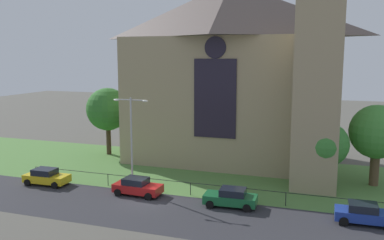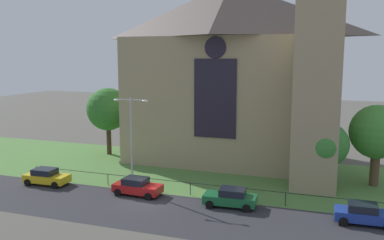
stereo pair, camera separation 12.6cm
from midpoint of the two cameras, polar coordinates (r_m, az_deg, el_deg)
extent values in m
plane|color=#56544C|center=(44.77, -0.67, -6.82)|extent=(160.00, 160.00, 0.00)
cube|color=#2D2D33|center=(34.26, -7.59, -11.84)|extent=(120.00, 8.00, 0.01)
cube|color=#517F3D|center=(42.96, -1.57, -7.48)|extent=(120.00, 20.00, 0.01)
cube|color=tan|center=(48.36, 5.02, 2.76)|extent=(22.00, 12.00, 14.00)
pyramid|color=#594C47|center=(48.36, 5.18, 14.63)|extent=(22.00, 12.00, 6.00)
cube|color=black|center=(42.47, 3.05, 2.91)|extent=(4.40, 0.16, 8.00)
cylinder|color=black|center=(42.26, 3.11, 9.81)|extent=(2.20, 0.15, 2.20)
cube|color=tan|center=(38.83, 16.61, 3.94)|extent=(4.00, 4.00, 18.00)
cylinder|color=black|center=(36.74, -0.30, -8.52)|extent=(32.54, 0.05, 0.05)
cylinder|color=black|center=(44.77, -20.50, -6.65)|extent=(0.07, 0.07, 1.10)
cylinder|color=black|center=(40.21, -11.42, -7.99)|extent=(0.06, 0.07, 1.10)
cylinder|color=black|center=(36.90, -0.30, -9.34)|extent=(0.07, 0.07, 1.10)
cylinder|color=black|center=(35.20, 12.51, -10.46)|extent=(0.07, 0.07, 1.10)
cylinder|color=brown|center=(42.83, 23.45, -6.04)|extent=(0.84, 0.84, 3.22)
sphere|color=#428C38|center=(42.13, 23.73, -1.46)|extent=(4.97, 4.97, 4.97)
cylinder|color=brown|center=(39.89, 17.51, -7.16)|extent=(0.48, 0.48, 2.71)
sphere|color=#387F33|center=(39.23, 17.70, -3.16)|extent=(3.96, 3.96, 3.96)
cylinder|color=#423021|center=(52.51, -11.31, -2.62)|extent=(0.58, 0.58, 3.64)
sphere|color=#2D6B28|center=(51.91, -11.44, 1.45)|extent=(5.17, 5.17, 5.17)
cylinder|color=#B2B2B7|center=(38.02, -8.30, -3.24)|extent=(0.16, 0.16, 8.34)
cylinder|color=#B2B2B7|center=(37.73, -9.38, 2.75)|extent=(1.40, 0.10, 0.10)
cylinder|color=#B2B2B7|center=(37.09, -7.47, 2.69)|extent=(1.40, 0.10, 0.10)
ellipsoid|color=white|center=(38.07, -10.30, 2.70)|extent=(0.57, 0.26, 0.20)
ellipsoid|color=white|center=(36.79, -6.49, 2.58)|extent=(0.57, 0.26, 0.20)
cube|color=gold|center=(42.07, -19.19, -7.47)|extent=(4.26, 1.96, 0.70)
cube|color=black|center=(42.02, -19.45, -6.62)|extent=(2.06, 1.67, 0.55)
cylinder|color=black|center=(42.04, -16.81, -7.78)|extent=(0.65, 0.24, 0.64)
cylinder|color=black|center=(40.62, -18.22, -8.43)|extent=(0.65, 0.24, 0.64)
cylinder|color=black|center=(43.70, -20.05, -7.31)|extent=(0.65, 0.24, 0.64)
cylinder|color=black|center=(42.34, -21.51, -7.91)|extent=(0.65, 0.24, 0.64)
cube|color=#B21919|center=(37.24, -7.46, -9.15)|extent=(4.26, 1.94, 0.70)
cube|color=black|center=(37.14, -7.75, -8.20)|extent=(2.05, 1.67, 0.55)
cylinder|color=black|center=(37.44, -4.78, -9.47)|extent=(0.65, 0.24, 0.64)
cylinder|color=black|center=(35.92, -6.04, -10.29)|extent=(0.65, 0.24, 0.64)
cylinder|color=black|center=(38.76, -8.75, -8.91)|extent=(0.65, 0.24, 0.64)
cylinder|color=black|center=(37.28, -10.13, -9.66)|extent=(0.65, 0.24, 0.64)
cube|color=#196033|center=(34.38, 5.12, -10.65)|extent=(4.28, 2.00, 0.70)
cube|color=black|center=(34.15, 5.47, -9.68)|extent=(2.08, 1.70, 0.55)
cylinder|color=black|center=(33.95, 2.33, -11.40)|extent=(0.65, 0.25, 0.64)
cylinder|color=black|center=(35.60, 3.03, -10.43)|extent=(0.65, 0.25, 0.64)
cylinder|color=black|center=(33.42, 7.33, -11.80)|extent=(0.65, 0.25, 0.64)
cylinder|color=black|center=(35.09, 7.80, -10.79)|extent=(0.65, 0.25, 0.64)
cube|color=#1E3899|center=(33.38, 22.37, -11.90)|extent=(4.25, 1.92, 0.70)
cube|color=black|center=(33.15, 22.08, -10.88)|extent=(2.04, 1.65, 0.55)
cylinder|color=black|center=(34.21, 19.71, -11.76)|extent=(0.65, 0.24, 0.64)
cylinder|color=black|center=(32.53, 19.83, -12.85)|extent=(0.65, 0.24, 0.64)
camera|label=1|loc=(0.06, -90.09, -0.01)|focal=39.28mm
camera|label=2|loc=(0.06, 89.91, 0.01)|focal=39.28mm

